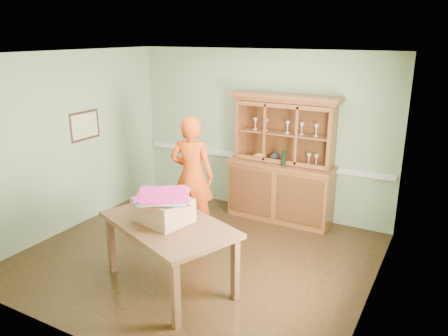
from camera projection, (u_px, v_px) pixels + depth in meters
The scene contains 14 objects.
floor at pixel (198, 256), 5.99m from camera, with size 4.50×4.50×0.00m, color #432E15.
ceiling at pixel (193, 54), 5.19m from camera, with size 4.50×4.50×0.00m, color white.
wall_back at pixel (260, 132), 7.26m from camera, with size 4.50×4.50×0.00m, color #8CA57C.
wall_left at pixel (70, 142), 6.63m from camera, with size 4.00×4.00×0.00m, color #8CA57C.
wall_right at pixel (378, 192), 4.55m from camera, with size 4.00×4.00×0.00m, color #8CA57C.
wall_front at pixel (76, 218), 3.92m from camera, with size 4.50×4.50×0.00m, color #8CA57C.
chair_rail at pixel (259, 159), 7.38m from camera, with size 4.41×0.05×0.08m, color silver.
framed_map at pixel (85, 126), 6.81m from camera, with size 0.03×0.60×0.46m.
window_panel at pixel (371, 186), 4.27m from camera, with size 0.03×0.96×1.36m.
china_hutch at pixel (281, 177), 7.03m from camera, with size 1.74×0.57×2.04m.
dining_table at pixel (169, 230), 5.12m from camera, with size 1.88×1.52×0.82m.
cardboard_box at pixel (163, 210), 5.10m from camera, with size 0.61×0.48×0.28m, color #A87B57.
kite_stack at pixel (164, 196), 5.03m from camera, with size 0.76×0.76×0.06m.
person at pixel (192, 176), 6.47m from camera, with size 0.66×0.43×1.81m, color #DD460E.
Camera 1 is at (2.90, -4.52, 2.94)m, focal length 35.00 mm.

